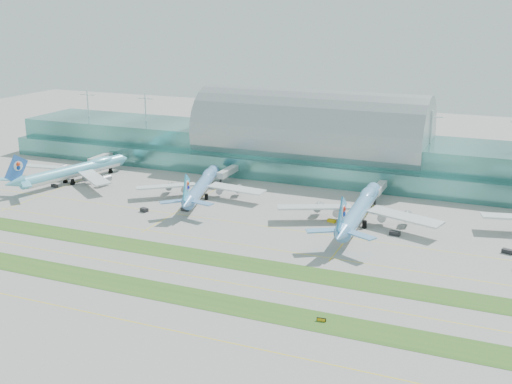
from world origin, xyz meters
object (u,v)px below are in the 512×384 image
at_px(airliner_a, 75,170).
at_px(airliner_b, 202,185).
at_px(airliner_c, 360,208).
at_px(taxiway_sign_east, 321,320).
at_px(terminal, 311,145).

xyz_separation_m(airliner_a, airliner_b, (69.66, 1.21, -0.33)).
bearing_deg(airliner_c, airliner_a, 174.45).
relative_size(airliner_b, taxiway_sign_east, 25.20).
bearing_deg(terminal, airliner_b, -116.73).
bearing_deg(terminal, taxiway_sign_east, -70.89).
height_order(airliner_b, airliner_c, airliner_c).
relative_size(airliner_a, airliner_b, 1.06).
height_order(terminal, taxiway_sign_east, terminal).
bearing_deg(terminal, airliner_c, -58.40).
distance_m(terminal, airliner_c, 83.89).
bearing_deg(airliner_b, airliner_c, -22.01).
bearing_deg(taxiway_sign_east, terminal, 102.90).
distance_m(airliner_a, airliner_b, 69.67).
bearing_deg(airliner_b, taxiway_sign_east, -63.04).
bearing_deg(taxiway_sign_east, airliner_c, 90.76).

